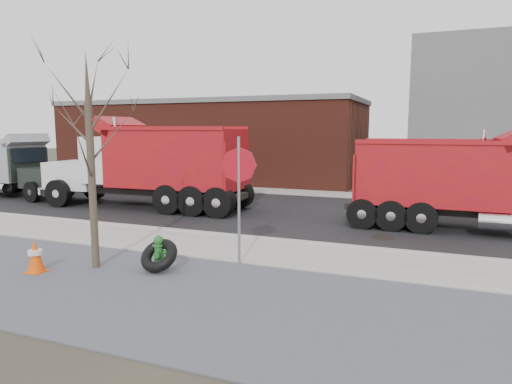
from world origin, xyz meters
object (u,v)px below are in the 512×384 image
at_px(truck_tire, 159,255).
at_px(fire_hydrant, 159,254).
at_px(dump_truck_red_b, 151,163).
at_px(dump_truck_red_a, 464,180).
at_px(dump_truck_grey, 11,165).
at_px(stop_sign, 239,180).

bearing_deg(truck_tire, fire_hydrant, 124.84).
bearing_deg(dump_truck_red_b, dump_truck_red_a, 178.06).
bearing_deg(dump_truck_red_b, dump_truck_grey, -5.53).
xyz_separation_m(stop_sign, dump_truck_red_b, (-6.86, 6.28, -0.19)).
xyz_separation_m(dump_truck_red_b, dump_truck_grey, (-8.81, 0.50, -0.37)).
distance_m(stop_sign, dump_truck_grey, 17.08).
distance_m(fire_hydrant, dump_truck_red_a, 10.25).
height_order(fire_hydrant, dump_truck_red_a, dump_truck_red_a).
relative_size(truck_tire, dump_truck_grey, 0.14).
bearing_deg(dump_truck_grey, dump_truck_red_b, 4.38).
bearing_deg(truck_tire, dump_truck_red_a, 47.55).
bearing_deg(truck_tire, dump_truck_red_b, 125.37).
relative_size(stop_sign, dump_truck_red_b, 0.35).
xyz_separation_m(dump_truck_red_a, dump_truck_red_b, (-12.18, -0.08, 0.26)).
xyz_separation_m(fire_hydrant, dump_truck_grey, (-13.98, 7.78, 1.21)).
height_order(dump_truck_red_a, dump_truck_red_b, dump_truck_red_b).
bearing_deg(dump_truck_red_a, truck_tire, -131.99).
xyz_separation_m(fire_hydrant, dump_truck_red_b, (-5.17, 7.28, 1.57)).
bearing_deg(dump_truck_red_a, dump_truck_grey, 179.31).
height_order(stop_sign, dump_truck_grey, stop_sign).
bearing_deg(truck_tire, stop_sign, 36.78).
relative_size(stop_sign, dump_truck_grey, 0.46).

